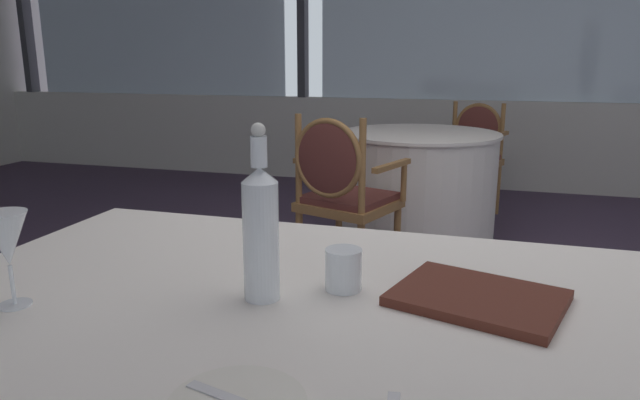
% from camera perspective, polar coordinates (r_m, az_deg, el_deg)
% --- Properties ---
extents(ground_plane, '(14.12, 14.12, 0.00)m').
position_cam_1_polar(ground_plane, '(2.47, 10.35, -16.75)').
color(ground_plane, '#47384C').
extents(window_wall_far, '(10.86, 0.14, 2.82)m').
position_cam_1_polar(window_wall_far, '(5.82, 14.94, 12.18)').
color(window_wall_far, beige).
rests_on(window_wall_far, ground_plane).
extents(water_bottle, '(0.07, 0.07, 0.36)m').
position_cam_1_polar(water_bottle, '(1.16, -5.86, -2.92)').
color(water_bottle, white).
rests_on(water_bottle, foreground_table).
extents(wine_glass, '(0.09, 0.09, 0.19)m').
position_cam_1_polar(wine_glass, '(1.27, -28.53, -3.55)').
color(wine_glass, white).
rests_on(wine_glass, foreground_table).
extents(water_tumbler, '(0.08, 0.08, 0.09)m').
position_cam_1_polar(water_tumbler, '(1.23, 2.33, -6.85)').
color(water_tumbler, white).
rests_on(water_tumbler, foreground_table).
extents(menu_book, '(0.38, 0.32, 0.02)m').
position_cam_1_polar(menu_book, '(1.22, 15.31, -9.29)').
color(menu_book, '#512319').
rests_on(menu_book, foreground_table).
extents(background_table_1, '(1.06, 1.06, 0.77)m').
position_cam_1_polar(background_table_1, '(3.98, 9.63, 1.13)').
color(background_table_1, white).
rests_on(background_table_1, ground_plane).
extents(dining_chair_1_0, '(0.63, 0.58, 0.96)m').
position_cam_1_polar(dining_chair_1_0, '(3.12, 2.08, 1.27)').
color(dining_chair_1_0, olive).
rests_on(dining_chair_1_0, ground_plane).
extents(dining_chair_1_1, '(0.63, 0.58, 0.90)m').
position_cam_1_polar(dining_chair_1_1, '(4.81, 14.66, 4.86)').
color(dining_chair_1_1, olive).
rests_on(dining_chair_1_1, ground_plane).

